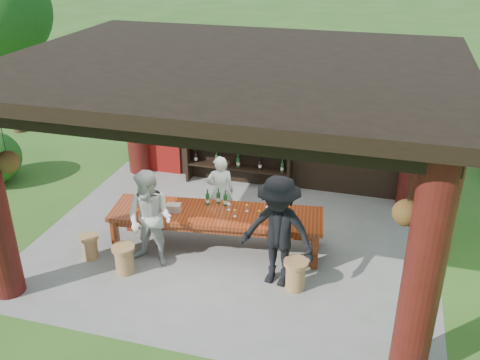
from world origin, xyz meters
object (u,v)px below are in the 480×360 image
(host, at_px, (220,192))
(tasting_table, at_px, (216,218))
(guest_man, at_px, (278,232))
(stool_near_right, at_px, (295,274))
(stool_near_left, at_px, (124,258))
(stool_far_left, at_px, (90,246))
(guest_woman, at_px, (150,219))
(wine_shelf, at_px, (238,141))
(napkin_basket, at_px, (174,208))

(host, bearing_deg, tasting_table, 82.79)
(tasting_table, bearing_deg, guest_man, -29.41)
(host, bearing_deg, stool_near_right, 118.03)
(stool_near_right, xyz_separation_m, guest_man, (-0.34, 0.09, 0.69))
(stool_near_left, relative_size, guest_man, 0.27)
(stool_far_left, bearing_deg, stool_near_left, -16.16)
(stool_near_right, xyz_separation_m, guest_woman, (-2.58, 0.07, 0.60))
(wine_shelf, relative_size, tasting_table, 0.62)
(napkin_basket, bearing_deg, stool_near_left, -117.77)
(tasting_table, bearing_deg, wine_shelf, 97.50)
(tasting_table, xyz_separation_m, stool_near_left, (-1.29, -1.17, -0.36))
(stool_near_left, relative_size, host, 0.35)
(stool_near_right, bearing_deg, guest_man, 164.51)
(wine_shelf, distance_m, guest_woman, 3.48)
(guest_woman, xyz_separation_m, guest_man, (2.24, 0.02, 0.09))
(wine_shelf, height_order, napkin_basket, wine_shelf)
(wine_shelf, xyz_separation_m, napkin_basket, (-0.41, -2.84, -0.26))
(guest_man, distance_m, napkin_basket, 2.13)
(stool_near_left, xyz_separation_m, napkin_basket, (0.53, 1.01, 0.54))
(stool_far_left, relative_size, guest_man, 0.23)
(tasting_table, bearing_deg, stool_near_right, -26.76)
(host, height_order, napkin_basket, host)
(stool_near_right, height_order, guest_man, guest_man)
(napkin_basket, bearing_deg, guest_man, -15.42)
(stool_near_right, relative_size, stool_far_left, 1.19)
(wine_shelf, bearing_deg, stool_far_left, -115.73)
(stool_near_left, bearing_deg, host, 60.94)
(wine_shelf, relative_size, napkin_basket, 9.42)
(stool_far_left, distance_m, guest_woman, 1.33)
(stool_near_left, height_order, stool_near_right, stool_near_right)
(tasting_table, relative_size, host, 2.64)
(host, relative_size, napkin_basket, 5.75)
(stool_near_left, xyz_separation_m, host, (1.11, 1.99, 0.47))
(host, bearing_deg, guest_woman, 44.21)
(tasting_table, distance_m, stool_near_left, 1.78)
(host, bearing_deg, napkin_basket, 39.82)
(stool_far_left, relative_size, guest_woman, 0.26)
(napkin_basket, bearing_deg, host, 59.64)
(wine_shelf, bearing_deg, guest_man, -64.20)
(host, xyz_separation_m, guest_man, (1.48, -1.55, 0.23))
(stool_near_left, bearing_deg, wine_shelf, 76.30)
(stool_far_left, relative_size, host, 0.30)
(tasting_table, bearing_deg, host, 102.61)
(tasting_table, bearing_deg, napkin_basket, -167.88)
(stool_far_left, distance_m, napkin_basket, 1.65)
(host, bearing_deg, wine_shelf, -104.62)
(wine_shelf, distance_m, host, 1.89)
(stool_far_left, xyz_separation_m, guest_woman, (1.15, 0.19, 0.64))
(stool_near_right, distance_m, stool_far_left, 3.73)
(host, bearing_deg, guest_man, 113.82)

